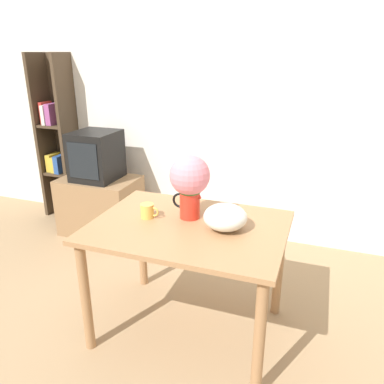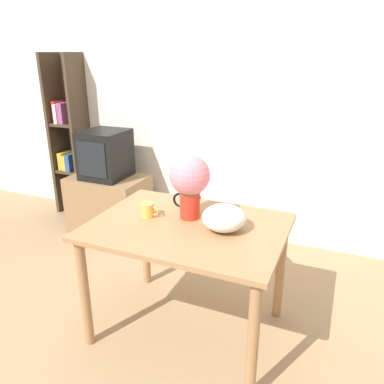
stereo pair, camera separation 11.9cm
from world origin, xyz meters
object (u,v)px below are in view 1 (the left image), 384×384
object	(u,v)px
white_bowl	(225,217)
tv_set	(96,156)
coffee_mug	(148,211)
flower_vase	(190,181)

from	to	relation	value
white_bowl	tv_set	xyz separation A→B (m)	(-1.56, 1.04, -0.03)
coffee_mug	white_bowl	world-z (taller)	white_bowl
tv_set	coffee_mug	bearing A→B (deg)	-44.53
flower_vase	white_bowl	distance (m)	0.31
coffee_mug	white_bowl	distance (m)	0.50
white_bowl	tv_set	size ratio (longest dim) A/B	0.55
flower_vase	white_bowl	xyz separation A→B (m)	(0.25, -0.08, -0.17)
flower_vase	white_bowl	world-z (taller)	flower_vase
coffee_mug	tv_set	world-z (taller)	tv_set
flower_vase	white_bowl	size ratio (longest dim) A/B	1.56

